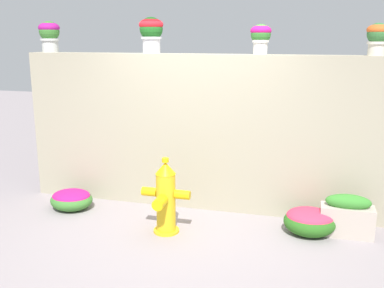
{
  "coord_description": "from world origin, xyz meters",
  "views": [
    {
      "loc": [
        1.42,
        -4.49,
        2.31
      ],
      "look_at": [
        -0.05,
        0.99,
        0.93
      ],
      "focal_mm": 41.48,
      "sensor_mm": 36.0,
      "label": 1
    }
  ],
  "objects": [
    {
      "name": "potted_plant_1",
      "position": [
        -0.67,
        1.21,
        2.38
      ],
      "size": [
        0.32,
        0.32,
        0.47
      ],
      "color": "silver",
      "rests_on": "stone_wall"
    },
    {
      "name": "stone_wall",
      "position": [
        0.0,
        1.19,
        1.04
      ],
      "size": [
        4.88,
        0.3,
        2.09
      ],
      "primitive_type": "cube",
      "color": "#A39B82",
      "rests_on": "ground"
    },
    {
      "name": "potted_plant_3",
      "position": [
        2.14,
        1.22,
        2.32
      ],
      "size": [
        0.26,
        0.26,
        0.38
      ],
      "color": "beige",
      "rests_on": "stone_wall"
    },
    {
      "name": "potted_plant_0",
      "position": [
        -2.2,
        1.21,
        2.35
      ],
      "size": [
        0.29,
        0.29,
        0.43
      ],
      "color": "silver",
      "rests_on": "stone_wall"
    },
    {
      "name": "flower_bush_right",
      "position": [
        -1.66,
        0.61,
        0.14
      ],
      "size": [
        0.58,
        0.52,
        0.27
      ],
      "color": "#3B782F",
      "rests_on": "ground"
    },
    {
      "name": "flower_bush_left",
      "position": [
        1.5,
        0.64,
        0.17
      ],
      "size": [
        0.62,
        0.55,
        0.32
      ],
      "color": "#2A651D",
      "rests_on": "ground"
    },
    {
      "name": "planter_box",
      "position": [
        1.92,
        0.69,
        0.25
      ],
      "size": [
        0.61,
        0.25,
        0.51
      ],
      "color": "#B7A89A",
      "rests_on": "ground"
    },
    {
      "name": "ground_plane",
      "position": [
        0.0,
        0.0,
        0.0
      ],
      "size": [
        24.0,
        24.0,
        0.0
      ],
      "primitive_type": "plane",
      "color": "gray"
    },
    {
      "name": "potted_plant_2",
      "position": [
        0.77,
        1.21,
        2.32
      ],
      "size": [
        0.26,
        0.26,
        0.37
      ],
      "color": "silver",
      "rests_on": "stone_wall"
    },
    {
      "name": "fire_hydrant",
      "position": [
        -0.17,
        0.22,
        0.43
      ],
      "size": [
        0.59,
        0.47,
        0.93
      ],
      "color": "yellow",
      "rests_on": "ground"
    }
  ]
}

